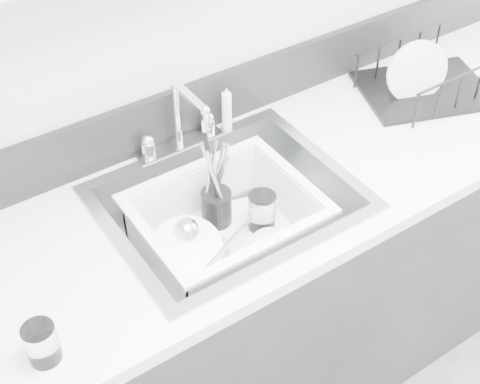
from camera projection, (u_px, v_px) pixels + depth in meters
counter_run at (231, 310)px, 2.03m from camera, size 3.20×0.62×0.92m
backsplash at (170, 117)px, 1.85m from camera, size 3.20×0.02×0.16m
sink at (230, 223)px, 1.78m from camera, size 0.64×0.52×0.20m
faucet at (180, 132)px, 1.83m from camera, size 0.26×0.18×0.23m
side_sprayer at (227, 109)px, 1.90m from camera, size 0.03×0.03×0.14m
wash_tub at (226, 227)px, 1.75m from camera, size 0.55×0.49×0.18m
plate_stack at (191, 253)px, 1.75m from camera, size 0.23×0.22×0.09m
utensil_cup at (216, 205)px, 1.84m from camera, size 0.08×0.08×0.28m
ladle at (211, 246)px, 1.75m from camera, size 0.24×0.31×0.08m
tumbler_in_tub at (262, 211)px, 1.83m from camera, size 0.10×0.10×0.11m
tumbler_counter at (42, 343)px, 1.33m from camera, size 0.07×0.07×0.09m
dish_rack at (427, 73)px, 2.04m from camera, size 0.47×0.41×0.14m
bowl_small at (271, 245)px, 1.78m from camera, size 0.13×0.13×0.03m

